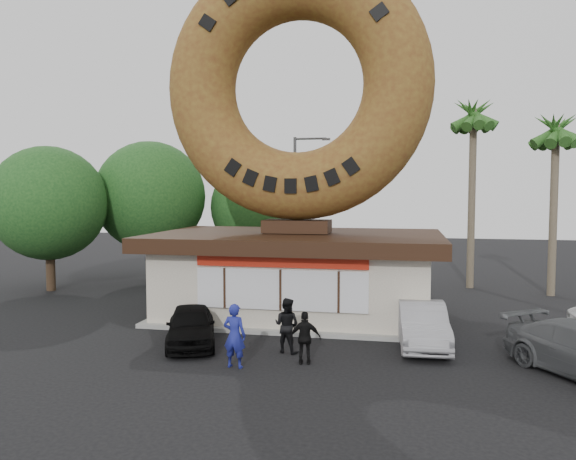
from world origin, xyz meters
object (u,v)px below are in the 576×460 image
(person_center, at_px, (287,325))
(car_silver, at_px, (422,325))
(street_lamp, at_px, (297,199))
(person_left, at_px, (235,336))
(person_right, at_px, (305,338))
(giant_donut, at_px, (297,86))
(car_black, at_px, (191,325))
(donut_shop, at_px, (297,271))

(person_center, height_order, car_silver, person_center)
(street_lamp, bearing_deg, person_left, -85.39)
(street_lamp, relative_size, person_right, 5.26)
(giant_donut, xyz_separation_m, person_right, (1.39, -6.19, -8.23))
(car_black, bearing_deg, giant_donut, 42.90)
(donut_shop, relative_size, person_left, 6.19)
(person_center, relative_size, car_silver, 0.40)
(donut_shop, height_order, person_left, donut_shop)
(donut_shop, distance_m, person_left, 6.93)
(car_black, distance_m, car_silver, 7.40)
(street_lamp, distance_m, car_black, 15.45)
(person_left, relative_size, car_black, 0.49)
(person_right, distance_m, car_black, 4.13)
(donut_shop, distance_m, street_lamp, 10.54)
(person_right, bearing_deg, car_silver, -150.62)
(person_center, relative_size, person_right, 1.11)
(car_silver, bearing_deg, person_right, -145.21)
(street_lamp, relative_size, car_black, 2.15)
(giant_donut, bearing_deg, donut_shop, -90.00)
(street_lamp, xyz_separation_m, person_center, (2.50, -15.15, -3.64))
(street_lamp, xyz_separation_m, person_left, (1.36, -16.87, -3.58))
(donut_shop, relative_size, person_center, 6.65)
(giant_donut, bearing_deg, car_silver, -36.92)
(donut_shop, bearing_deg, street_lamp, 100.50)
(person_left, xyz_separation_m, car_black, (-2.05, 1.93, -0.27))
(person_left, relative_size, car_silver, 0.44)
(street_lamp, xyz_separation_m, car_silver, (6.59, -13.55, -3.80))
(person_left, xyz_separation_m, person_right, (1.89, 0.69, -0.14))
(person_center, height_order, person_right, person_center)
(giant_donut, height_order, car_silver, giant_donut)
(person_center, distance_m, person_right, 1.29)
(person_left, relative_size, person_right, 1.19)
(person_left, relative_size, person_center, 1.07)
(person_left, bearing_deg, car_black, -36.94)
(giant_donut, height_order, car_black, giant_donut)
(giant_donut, xyz_separation_m, street_lamp, (-1.86, 10.00, -4.51))
(street_lamp, bearing_deg, donut_shop, -79.50)
(person_left, bearing_deg, street_lamp, -79.04)
(giant_donut, bearing_deg, person_center, -82.88)
(person_center, bearing_deg, car_silver, -142.21)
(giant_donut, height_order, person_left, giant_donut)
(person_center, xyz_separation_m, car_black, (-3.18, 0.20, -0.21))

